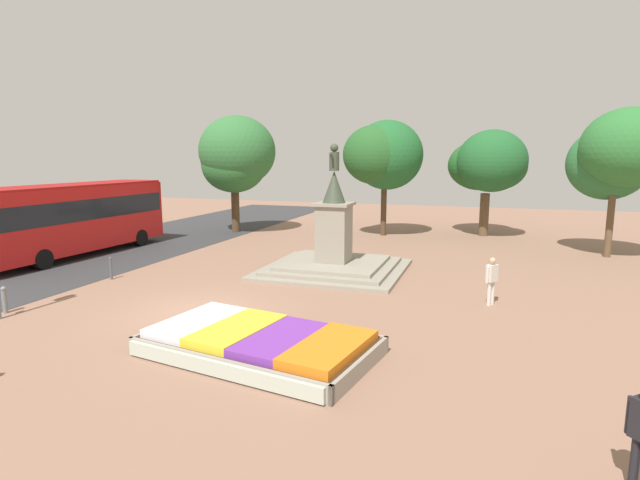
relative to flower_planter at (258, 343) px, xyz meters
name	(u,v)px	position (x,y,z in m)	size (l,w,h in m)	color
ground_plane	(196,312)	(-3.34, 2.44, -0.28)	(74.94, 74.94, 0.00)	#8C6651
flower_planter	(258,343)	(0.00, 0.00, 0.00)	(6.14, 4.12, 0.62)	#38281C
statue_monument	(334,251)	(-0.87, 9.33, 0.60)	(5.87, 5.87, 5.39)	gray
city_bus	(72,215)	(-14.05, 8.50, 1.74)	(2.96, 10.43, 3.53)	red
pedestrian_crossing_plaza	(492,278)	(5.51, 6.24, 0.64)	(0.40, 0.48, 1.61)	beige
kerb_bollard_mid_b	(4,299)	(-8.98, 0.48, 0.17)	(0.17, 0.17, 0.86)	slate
kerb_bollard_north	(111,268)	(-8.91, 5.10, 0.19)	(0.11, 0.11, 0.91)	#4C5156
park_tree_far_left	(384,155)	(-0.84, 19.68, 4.68)	(4.68, 4.85, 7.05)	#4C3823
park_tree_behind_statue	(623,152)	(11.23, 16.50, 4.80)	(4.58, 5.01, 7.12)	brown
park_tree_far_right	(489,164)	(5.23, 21.50, 4.13)	(4.70, 5.58, 6.43)	brown
park_tree_street_side	(235,158)	(-10.09, 17.94, 4.49)	(5.05, 4.77, 7.41)	#4C3823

